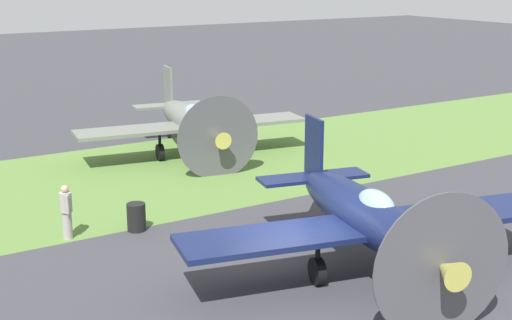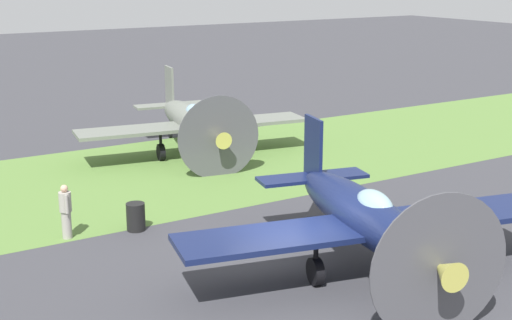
# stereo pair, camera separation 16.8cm
# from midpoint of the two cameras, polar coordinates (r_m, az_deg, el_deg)

# --- Properties ---
(ground_plane) EXTENTS (160.00, 160.00, 0.00)m
(ground_plane) POSITION_cam_midpoint_polar(r_m,az_deg,el_deg) (19.77, 2.57, -9.38)
(ground_plane) COLOR #38383D
(grass_verge) EXTENTS (120.00, 11.00, 0.01)m
(grass_verge) POSITION_cam_midpoint_polar(r_m,az_deg,el_deg) (29.20, -9.88, -1.45)
(grass_verge) COLOR #567A38
(grass_verge) RESTS_ON ground
(airplane_lead) EXTENTS (10.76, 8.60, 3.81)m
(airplane_lead) POSITION_cam_midpoint_polar(r_m,az_deg,el_deg) (19.90, 8.84, -4.44)
(airplane_lead) COLOR #141E47
(airplane_lead) RESTS_ON ground
(airplane_wingman) EXTENTS (10.44, 8.30, 3.69)m
(airplane_wingman) POSITION_cam_midpoint_polar(r_m,az_deg,el_deg) (32.16, -4.93, 3.08)
(airplane_wingman) COLOR slate
(airplane_wingman) RESTS_ON ground
(ground_crew_chief) EXTENTS (0.38, 0.63, 1.73)m
(ground_crew_chief) POSITION_cam_midpoint_polar(r_m,az_deg,el_deg) (23.00, -14.58, -3.86)
(ground_crew_chief) COLOR #9E998E
(ground_crew_chief) RESTS_ON ground
(fuel_drum) EXTENTS (0.60, 0.60, 0.90)m
(fuel_drum) POSITION_cam_midpoint_polar(r_m,az_deg,el_deg) (23.39, -9.26, -4.44)
(fuel_drum) COLOR black
(fuel_drum) RESTS_ON ground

